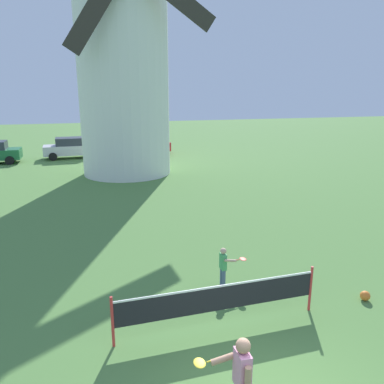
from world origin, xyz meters
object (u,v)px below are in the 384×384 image
object	(u,v)px
windmill	(122,41)
stray_ball	(365,296)
parked_car_silver	(72,147)
tennis_net	(219,298)
player_far	(224,265)
parked_car_red	(145,145)
player_near	(241,377)

from	to	relation	value
windmill	stray_ball	xyz separation A→B (m)	(3.58, -16.55, -7.59)
windmill	parked_car_silver	distance (m)	10.25
tennis_net	stray_ball	xyz separation A→B (m)	(3.79, -0.03, -0.56)
tennis_net	parked_car_silver	size ratio (longest dim) A/B	1.08
player_far	parked_car_red	bearing A→B (deg)	85.55
parked_car_red	player_far	bearing A→B (deg)	-94.45
player_near	stray_ball	distance (m)	5.01
parked_car_silver	parked_car_red	world-z (taller)	same
parked_car_silver	parked_car_red	bearing A→B (deg)	-1.25
windmill	player_far	xyz separation A→B (m)	(0.55, -14.89, -7.11)
player_near	stray_ball	world-z (taller)	player_near
player_near	player_far	xyz separation A→B (m)	(1.33, 4.01, -0.23)
windmill	stray_ball	world-z (taller)	windmill
parked_car_red	windmill	bearing A→B (deg)	-108.42
tennis_net	windmill	bearing A→B (deg)	89.28
player_far	stray_ball	world-z (taller)	player_far
windmill	stray_ball	bearing A→B (deg)	-77.79
windmill	parked_car_red	distance (m)	9.87
player_far	tennis_net	bearing A→B (deg)	-114.85
windmill	parked_car_silver	world-z (taller)	windmill
windmill	parked_car_red	world-z (taller)	windmill
stray_ball	parked_car_silver	bearing A→B (deg)	106.41
stray_ball	parked_car_red	bearing A→B (deg)	93.33
windmill	stray_ball	size ratio (longest dim) A/B	65.78
player_near	windmill	bearing A→B (deg)	87.64
parked_car_silver	windmill	bearing A→B (deg)	-64.17
player_far	stray_ball	size ratio (longest dim) A/B	4.45
tennis_net	parked_car_silver	distance (m)	23.54
tennis_net	player_far	world-z (taller)	tennis_net
tennis_net	parked_car_red	xyz separation A→B (m)	(2.44, 23.22, 0.13)
windmill	parked_car_red	size ratio (longest dim) A/B	3.90
player_far	parked_car_red	size ratio (longest dim) A/B	0.26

